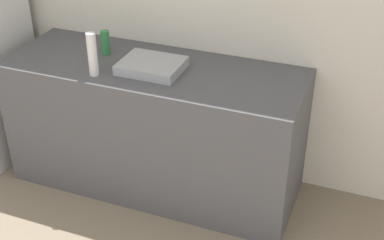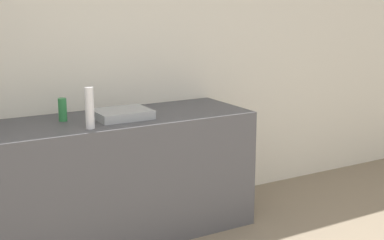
{
  "view_description": "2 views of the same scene",
  "coord_description": "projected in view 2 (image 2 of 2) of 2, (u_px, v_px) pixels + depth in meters",
  "views": [
    {
      "loc": [
        1.36,
        -0.17,
        2.28
      ],
      "look_at": [
        0.52,
        1.98,
        0.89
      ],
      "focal_mm": 50.0,
      "sensor_mm": 36.0,
      "label": 1
    },
    {
      "loc": [
        -1.31,
        -0.87,
        1.66
      ],
      "look_at": [
        0.38,
        2.04,
        0.91
      ],
      "focal_mm": 50.0,
      "sensor_mm": 36.0,
      "label": 2
    }
  ],
  "objects": [
    {
      "name": "wall_back",
      "position": [
        89.0,
        51.0,
        3.9
      ],
      "size": [
        8.0,
        0.06,
        2.6
      ],
      "primitive_type": "cube",
      "color": "silver",
      "rests_on": "ground_plane"
    },
    {
      "name": "sink_basin",
      "position": [
        122.0,
        114.0,
        3.67
      ],
      "size": [
        0.37,
        0.3,
        0.06
      ],
      "primitive_type": "cube",
      "color": "#9EA3A8",
      "rests_on": "counter"
    },
    {
      "name": "counter",
      "position": [
        120.0,
        177.0,
        3.8
      ],
      "size": [
        1.88,
        0.68,
        0.87
      ],
      "primitive_type": "cube",
      "color": "#4C4C51",
      "rests_on": "ground_plane"
    },
    {
      "name": "bottle_short",
      "position": [
        63.0,
        110.0,
        3.57
      ],
      "size": [
        0.06,
        0.06,
        0.16
      ],
      "primitive_type": "cylinder",
      "color": "#2D7F42",
      "rests_on": "counter"
    },
    {
      "name": "bottle_tall",
      "position": [
        90.0,
        108.0,
        3.35
      ],
      "size": [
        0.06,
        0.06,
        0.26
      ],
      "primitive_type": "cylinder",
      "color": "silver",
      "rests_on": "counter"
    }
  ]
}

